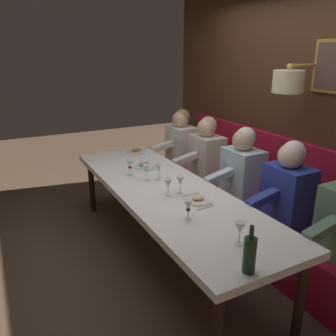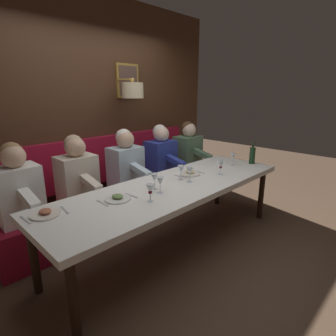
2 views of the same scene
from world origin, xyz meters
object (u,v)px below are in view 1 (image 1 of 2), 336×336
Objects in this scene: wine_glass_0 at (240,228)px; wine_glass_1 at (168,184)px; diner_far at (206,152)px; wine_glass_2 at (146,169)px; wine_bottle at (250,254)px; wine_glass_3 at (158,168)px; dining_table at (166,194)px; diner_middle at (242,168)px; wine_glass_6 at (180,181)px; diner_near at (288,188)px; wine_glass_5 at (130,165)px; wine_glass_4 at (188,206)px; diner_farthest at (181,141)px.

wine_glass_1 is at bearing 92.72° from wine_glass_0.
diner_far reaches higher than wine_glass_2.
wine_glass_0 is 0.30m from wine_bottle.
dining_table is at bearing -100.67° from wine_glass_3.
wine_glass_6 is (-0.82, -0.14, 0.04)m from diner_middle.
wine_glass_0 is at bearing -153.70° from diner_near.
wine_glass_5 is (-1.04, 1.14, 0.04)m from diner_near.
diner_far is at bearing 51.40° from wine_glass_4.
wine_glass_3 is at bearing 132.93° from diner_near.
diner_middle is 0.88m from wine_glass_3.
diner_middle is (0.88, -0.03, 0.13)m from dining_table.
wine_glass_1 is at bearing -88.91° from wine_glass_2.
wine_glass_2 and wine_glass_5 have the same top height.
wine_glass_5 is at bearing 153.72° from diner_middle.
diner_far and diner_farthest have the same top height.
wine_glass_0 is 1.00× the size of wine_glass_4.
wine_glass_4 reaches higher than dining_table.
diner_near is 4.82× the size of wine_glass_6.
diner_farthest is at bearing 69.00° from wine_glass_0.
dining_table is 1.11m from diner_near.
wine_glass_1 is 1.00× the size of wine_glass_6.
diner_middle is at bearing 8.44° from wine_glass_1.
diner_far is 4.82× the size of wine_glass_4.
diner_far is 1.00× the size of diner_farthest.
dining_table is at bearing 143.33° from diner_near.
diner_far is 4.82× the size of wine_glass_3.
wine_glass_4 is at bearing -99.26° from wine_glass_1.
wine_glass_4 is (-1.02, -1.89, 0.04)m from diner_farthest.
wine_glass_5 is at bearing 112.89° from wine_glass_2.
wine_glass_4 is 0.55× the size of wine_bottle.
diner_middle and diner_far have the same top height.
diner_middle is 4.82× the size of wine_glass_5.
wine_glass_6 is at bearing -70.46° from dining_table.
diner_near is 0.63m from diner_middle.
diner_near is 1.00× the size of diner_middle.
wine_glass_2 is 1.00× the size of wine_glass_4.
diner_near is 4.82× the size of wine_glass_4.
wine_glass_6 is (0.20, 0.47, 0.00)m from wine_glass_4.
dining_table is 17.70× the size of wine_glass_4.
diner_farthest is 4.82× the size of wine_glass_3.
wine_glass_2 is at bearing 85.73° from wine_glass_4.
diner_farthest is (0.00, 1.90, 0.00)m from diner_near.
wine_glass_3 is at bearing 82.57° from wine_bottle.
wine_glass_3 is at bearing 87.23° from wine_glass_0.
wine_glass_1 is at bearing -139.51° from diner_far.
diner_middle is at bearing 9.66° from wine_glass_6.
wine_glass_0 is 1.00× the size of wine_glass_2.
wine_glass_5 is at bearing 108.28° from dining_table.
diner_farthest is 2.15m from wine_glass_4.
diner_far is 4.82× the size of wine_glass_0.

